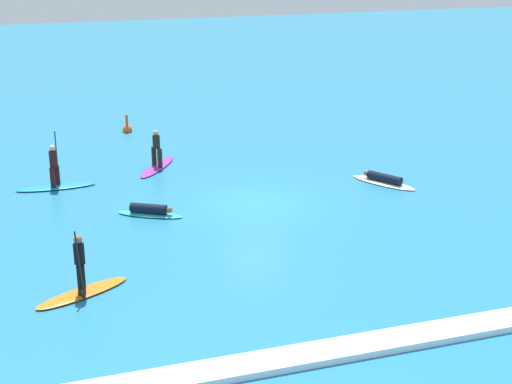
% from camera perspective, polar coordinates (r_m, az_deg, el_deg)
% --- Properties ---
extents(ground_plane, '(120.00, 120.00, 0.00)m').
position_cam_1_polar(ground_plane, '(28.02, 0.00, -0.96)').
color(ground_plane, teal).
rests_on(ground_plane, ground).
extents(surfer_on_orange_board, '(2.91, 1.86, 2.02)m').
position_cam_1_polar(surfer_on_orange_board, '(21.74, -13.20, -6.64)').
color(surfer_on_orange_board, orange).
rests_on(surfer_on_orange_board, ground_plane).
extents(surfer_on_teal_board, '(2.39, 1.70, 0.45)m').
position_cam_1_polar(surfer_on_teal_board, '(27.15, -8.11, -1.46)').
color(surfer_on_teal_board, '#33C6CC').
rests_on(surfer_on_teal_board, ground_plane).
extents(surfer_on_blue_board, '(3.11, 0.82, 2.32)m').
position_cam_1_polar(surfer_on_blue_board, '(30.71, -15.09, 0.99)').
color(surfer_on_blue_board, '#1E8CD1').
rests_on(surfer_on_blue_board, ground_plane).
extents(surfer_on_white_board, '(2.18, 2.83, 0.43)m').
position_cam_1_polar(surfer_on_white_board, '(30.70, 9.72, 0.91)').
color(surfer_on_white_board, white).
rests_on(surfer_on_white_board, ground_plane).
extents(surfer_on_purple_board, '(2.33, 3.01, 1.69)m').
position_cam_1_polar(surfer_on_purple_board, '(32.46, -7.57, 2.46)').
color(surfer_on_purple_board, purple).
rests_on(surfer_on_purple_board, ground_plane).
extents(marker_buoy, '(0.49, 0.49, 1.03)m').
position_cam_1_polar(marker_buoy, '(38.57, -9.81, 4.78)').
color(marker_buoy, '#E55119').
rests_on(marker_buoy, ground_plane).
extents(wave_crest, '(24.95, 0.90, 0.18)m').
position_cam_1_polar(wave_crest, '(19.21, 9.73, -11.25)').
color(wave_crest, white).
rests_on(wave_crest, ground_plane).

